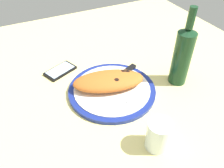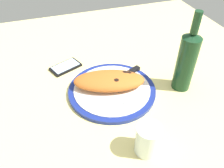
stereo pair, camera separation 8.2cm
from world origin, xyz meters
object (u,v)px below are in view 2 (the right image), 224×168
knife (126,75)px  wine_bottle (187,61)px  water_glass (148,141)px  calzone (109,80)px  plate (112,90)px  smartphone (66,67)px  fork (117,103)px

knife → wine_bottle: 23.38cm
water_glass → wine_bottle: (24.38, 21.45, 7.74)cm
calzone → wine_bottle: wine_bottle is taller
plate → wine_bottle: (25.80, -5.45, 11.12)cm
knife → water_glass: size_ratio=2.09×
smartphone → fork: bearing=-65.4°
smartphone → water_glass: (15.28, -47.36, 3.66)cm
calzone → smartphone: 23.26cm
plate → calzone: size_ratio=1.14×
knife → smartphone: bearing=144.4°
knife → fork: bearing=-122.1°
fork → smartphone: fork is taller
fork → smartphone: size_ratio=1.11×
plate → calzone: (-0.49, 1.77, 3.31)cm
fork → plate: bearing=83.8°
calzone → wine_bottle: size_ratio=0.95×
plate → fork: size_ratio=2.07×
smartphone → wine_bottle: 48.73cm
water_glass → fork: bearing=96.9°
calzone → water_glass: (1.90, -28.67, 0.08)cm
knife → wine_bottle: wine_bottle is taller
plate → knife: (7.41, 5.23, 1.39)cm
water_glass → knife: bearing=79.4°
plate → water_glass: size_ratio=3.35×
plate → knife: knife is taller
knife → calzone: bearing=-156.4°
calzone → knife: size_ratio=1.41×
fork → wine_bottle: bearing=5.4°
plate → fork: (-0.86, -7.97, 1.10)cm
calzone → knife: calzone is taller
plate → calzone: 3.78cm
plate → wine_bottle: 28.62cm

